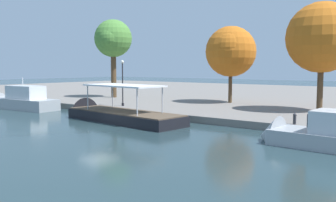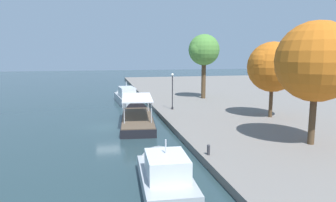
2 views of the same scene
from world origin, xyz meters
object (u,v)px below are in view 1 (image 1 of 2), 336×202
tree_0 (113,39)px  mooring_bollard_0 (295,118)px  tour_boat_1 (115,117)px  lamp_post (123,81)px  motor_yacht_0 (19,102)px  tree_1 (320,35)px  motor_yacht_2 (320,138)px  tree_2 (231,51)px

tree_0 → mooring_bollard_0: bearing=-17.6°
tour_boat_1 → tree_0: tree_0 is taller
tour_boat_1 → lamp_post: (-4.00, 5.03, 2.81)m
motor_yacht_0 → tree_0: bearing=-105.4°
tour_boat_1 → tree_1: bearing=-131.2°
tour_boat_1 → tree_0: bearing=-38.0°
lamp_post → tree_1: 19.17m
mooring_bollard_0 → lamp_post: 18.39m
mooring_bollard_0 → tree_1: 10.97m
motor_yacht_2 → tree_2: size_ratio=0.92×
tour_boat_1 → tree_2: size_ratio=1.53×
tour_boat_1 → tree_1: 19.40m
tour_boat_1 → tree_2: 16.12m
lamp_post → tree_1: bearing=23.1°
tour_boat_1 → motor_yacht_2: (16.95, -0.37, 0.21)m
tree_0 → tree_1: (25.74, 0.42, -0.83)m
tree_2 → motor_yacht_0: bearing=-140.7°
tour_boat_1 → mooring_bollard_0: 14.63m
motor_yacht_2 → tree_2: tree_2 is taller
tree_2 → tree_0: bearing=-170.4°
lamp_post → motor_yacht_2: bearing=-14.4°
motor_yacht_0 → tree_2: tree_2 is taller
motor_yacht_0 → lamp_post: bearing=-159.2°
tour_boat_1 → motor_yacht_2: 16.96m
tour_boat_1 → tree_2: (3.22, 14.61, 6.03)m
mooring_bollard_0 → tree_2: (-10.98, 11.13, 5.36)m
mooring_bollard_0 → tree_0: bearing=162.4°
tree_0 → tree_2: bearing=9.6°
tour_boat_1 → motor_yacht_2: size_ratio=1.67×
lamp_post → tree_0: size_ratio=0.46×
lamp_post → tree_0: 12.08m
mooring_bollard_0 → tree_1: tree_1 is taller
motor_yacht_2 → lamp_post: bearing=-11.6°
lamp_post → tree_1: tree_1 is taller
mooring_bollard_0 → lamp_post: lamp_post is taller
tree_2 → tree_1: bearing=-12.6°
tree_0 → tree_1: 25.75m
tree_0 → tree_1: bearing=0.9°
motor_yacht_2 → tree_0: 32.85m
motor_yacht_0 → lamp_post: lamp_post is taller
lamp_post → tree_2: size_ratio=0.55×
tree_2 → lamp_post: bearing=-127.0°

